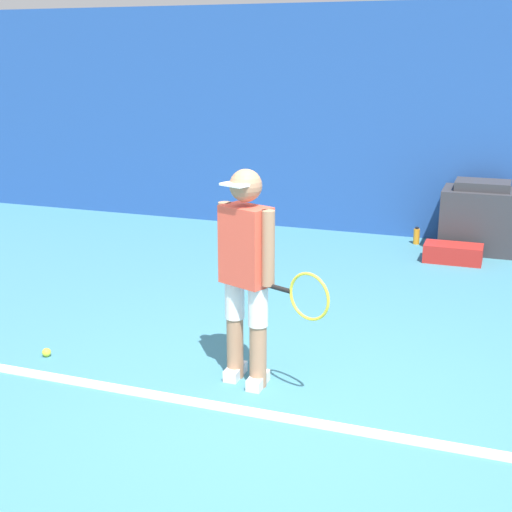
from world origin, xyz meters
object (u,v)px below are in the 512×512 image
object	(u,v)px
water_bottle	(416,236)
equipment_bag	(453,253)
tennis_ball	(47,352)
covered_chair	(480,218)
tennis_player	(248,269)

from	to	relation	value
water_bottle	equipment_bag	bearing A→B (deg)	-53.13
equipment_bag	tennis_ball	bearing A→B (deg)	-126.08
equipment_bag	covered_chair	bearing A→B (deg)	68.83
water_bottle	tennis_ball	bearing A→B (deg)	-116.95
tennis_player	covered_chair	size ratio (longest dim) A/B	1.73
covered_chair	water_bottle	world-z (taller)	covered_chair
tennis_ball	covered_chair	xyz separation A→B (m)	(2.95, 4.34, 0.36)
tennis_player	tennis_ball	distance (m)	1.81
tennis_ball	covered_chair	size ratio (longest dim) A/B	0.08
tennis_player	covered_chair	world-z (taller)	tennis_player
tennis_ball	water_bottle	size ratio (longest dim) A/B	0.32
tennis_player	equipment_bag	size ratio (longest dim) A/B	2.41
covered_chair	equipment_bag	distance (m)	0.71
equipment_bag	water_bottle	xyz separation A→B (m)	(-0.49, 0.65, -0.00)
tennis_ball	covered_chair	bearing A→B (deg)	55.74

